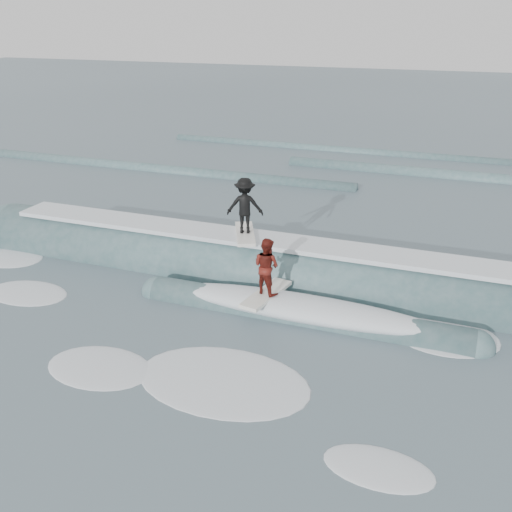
% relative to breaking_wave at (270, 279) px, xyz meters
% --- Properties ---
extents(ground, '(160.00, 160.00, 0.00)m').
position_rel_breaking_wave_xyz_m(ground, '(-0.19, -3.25, -0.04)').
color(ground, '#3D4F59').
rests_on(ground, ground).
extents(breaking_wave, '(22.39, 4.02, 2.47)m').
position_rel_breaking_wave_xyz_m(breaking_wave, '(0.00, 0.00, 0.00)').
color(breaking_wave, '#385B5F').
rests_on(breaking_wave, ground).
extents(surfer_black, '(1.32, 2.05, 1.84)m').
position_rel_breaking_wave_xyz_m(surfer_black, '(-0.93, 0.24, 2.17)').
color(surfer_black, white).
rests_on(surfer_black, ground).
extents(surfer_red, '(0.94, 2.07, 1.70)m').
position_rel_breaking_wave_xyz_m(surfer_red, '(0.56, -1.96, 1.25)').
color(surfer_red, white).
rests_on(surfer_red, ground).
extents(whitewater, '(16.67, 7.04, 0.10)m').
position_rel_breaking_wave_xyz_m(whitewater, '(-0.57, -4.38, -0.04)').
color(whitewater, silver).
rests_on(whitewater, ground).
extents(far_swells, '(39.50, 8.65, 0.80)m').
position_rel_breaking_wave_xyz_m(far_swells, '(-0.82, 14.41, -0.04)').
color(far_swells, '#385B5F').
rests_on(far_swells, ground).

